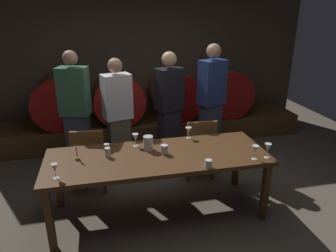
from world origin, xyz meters
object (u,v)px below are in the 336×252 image
object	(u,v)px
wine_barrel_far_right	(224,91)
cup_center_left	(108,152)
wine_glass_right	(255,150)
candle_center	(77,156)
guest_far_left	(76,115)
cup_center_right	(164,149)
cup_far_left	(107,147)
guest_far_right	(211,103)
chair_left	(90,156)
wine_glass_center	(188,130)
wine_barrel_center_right	(174,94)
cup_far_right	(208,164)
wine_glass_far_right	(268,148)
wine_barrel_center_left	(118,97)
wine_glass_left	(135,138)
pitcher	(148,143)
wine_glass_far_left	(55,169)
dining_table	(158,160)
guest_center_right	(169,108)
wine_barrel_far_left	(61,101)
guest_center_left	(118,116)
chair_right	(200,146)

from	to	relation	value
wine_barrel_far_right	cup_center_left	bearing A→B (deg)	-135.64
wine_glass_right	candle_center	bearing A→B (deg)	167.70
guest_far_left	cup_center_right	size ratio (longest dim) A/B	16.76
cup_far_left	guest_far_right	bearing A→B (deg)	31.55
wine_barrel_far_right	chair_left	distance (m)	2.95
guest_far_right	wine_glass_center	size ratio (longest dim) A/B	12.61
wine_barrel_center_right	candle_center	size ratio (longest dim) A/B	4.74
candle_center	cup_far_right	distance (m)	1.39
wine_barrel_far_right	candle_center	bearing A→B (deg)	-139.47
wine_glass_far_right	cup_center_right	bearing A→B (deg)	162.39
chair_left	guest_far_left	distance (m)	0.62
wine_barrel_center_left	cup_far_right	xyz separation A→B (m)	(0.71, -2.66, -0.02)
wine_glass_center	cup_far_left	distance (m)	1.02
wine_glass_left	cup_far_left	world-z (taller)	wine_glass_left
cup_center_left	wine_glass_center	bearing A→B (deg)	17.21
cup_far_right	guest_far_left	bearing A→B (deg)	132.05
candle_center	cup_far_right	size ratio (longest dim) A/B	2.15
wine_barrel_center_left	wine_glass_right	bearing A→B (deg)	-64.14
guest_far_left	pitcher	size ratio (longest dim) A/B	10.80
wine_barrel_center_left	cup_center_right	distance (m)	2.28
wine_glass_far_left	wine_glass_far_right	bearing A→B (deg)	-1.08
dining_table	guest_far_left	world-z (taller)	guest_far_left
wine_glass_left	wine_glass_right	bearing A→B (deg)	-27.28
cup_center_left	guest_far_left	bearing A→B (deg)	109.62
wine_barrel_center_right	guest_center_right	world-z (taller)	guest_center_right
guest_center_right	guest_far_right	distance (m)	0.65
pitcher	cup_far_left	bearing A→B (deg)	171.74
guest_far_right	wine_glass_far_left	size ratio (longest dim) A/B	11.65
pitcher	wine_glass_far_left	bearing A→B (deg)	-155.22
dining_table	chair_left	world-z (taller)	chair_left
wine_barrel_far_left	cup_center_right	world-z (taller)	wine_barrel_far_left
candle_center	wine_glass_left	world-z (taller)	candle_center
chair_left	wine_glass_center	xyz separation A→B (m)	(1.23, -0.29, 0.36)
wine_glass_right	cup_center_left	size ratio (longest dim) A/B	1.51
dining_table	cup_far_left	distance (m)	0.60
guest_far_left	cup_far_right	distance (m)	2.03
wine_glass_far_left	cup_far_left	distance (m)	0.72
guest_center_left	chair_right	bearing A→B (deg)	142.10
chair_right	wine_glass_right	world-z (taller)	wine_glass_right
cup_center_right	guest_center_right	bearing A→B (deg)	74.75
guest_far_left	cup_far_left	xyz separation A→B (m)	(0.36, -0.88, -0.12)
pitcher	cup_far_right	xyz separation A→B (m)	(0.53, -0.56, -0.04)
guest_far_right	wine_glass_far_right	distance (m)	1.54
candle_center	wine_glass_far_right	distance (m)	2.05
wine_glass_right	cup_far_left	xyz separation A→B (m)	(-1.54, 0.56, -0.07)
pitcher	cup_far_left	distance (m)	0.47
wine_barrel_center_right	wine_glass_left	distance (m)	2.19
wine_barrel_center_right	chair_right	world-z (taller)	wine_barrel_center_right
chair_right	cup_center_right	xyz separation A→B (m)	(-0.64, -0.67, 0.31)
guest_center_left	wine_glass_far_left	world-z (taller)	guest_center_left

